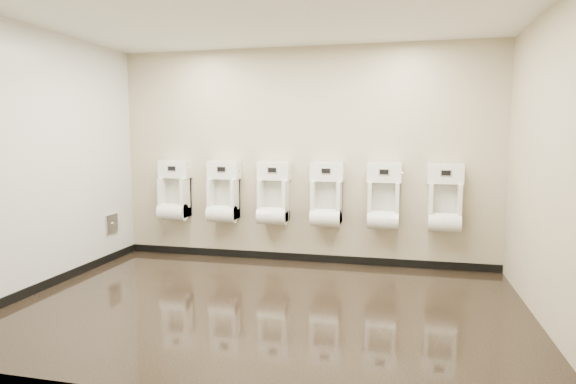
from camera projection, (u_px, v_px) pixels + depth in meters
name	position (u px, v px, depth m)	size (l,w,h in m)	color
ground	(267.00, 305.00, 4.74)	(5.00, 3.50, 0.00)	black
ceiling	(265.00, 12.00, 4.42)	(5.00, 3.50, 0.00)	silver
back_wall	(302.00, 156.00, 6.27)	(5.00, 0.02, 2.80)	#BAAD8A
front_wall	(186.00, 180.00, 2.89)	(5.00, 0.02, 2.80)	#BAAD8A
left_wall	(41.00, 161.00, 5.15)	(0.02, 3.50, 2.80)	#BAAD8A
right_wall	(554.00, 168.00, 4.02)	(0.02, 3.50, 2.80)	#BAAD8A
tile_overlay_left	(42.00, 161.00, 5.15)	(0.01, 3.50, 2.80)	silver
skirting_back	(302.00, 257.00, 6.42)	(5.00, 0.02, 0.10)	black
skirting_left	(50.00, 283.00, 5.30)	(0.02, 3.50, 0.10)	black
access_panel	(112.00, 224.00, 6.41)	(0.04, 0.25, 0.25)	#9E9EA3
urinal_0	(174.00, 195.00, 6.60)	(0.43, 0.32, 0.80)	white
urinal_1	(223.00, 196.00, 6.44)	(0.43, 0.32, 0.80)	white
urinal_2	(273.00, 198.00, 6.28)	(0.43, 0.32, 0.80)	white
urinal_3	(326.00, 199.00, 6.12)	(0.43, 0.32, 0.80)	white
urinal_4	(384.00, 201.00, 5.96)	(0.43, 0.32, 0.80)	white
urinal_5	(444.00, 203.00, 5.80)	(0.43, 0.32, 0.80)	white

